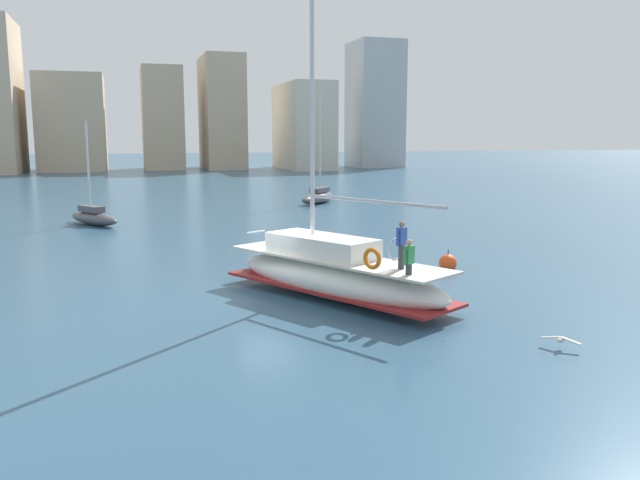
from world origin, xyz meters
TOP-DOWN VIEW (x-y plane):
  - ground_plane at (0.00, 0.00)m, footprint 400.00×400.00m
  - main_sailboat at (1.87, -1.70)m, footprint 6.72×9.57m
  - moored_sloop_near at (-7.18, 21.21)m, footprint 3.78×4.96m
  - moored_sloop_far at (10.76, 30.12)m, footprint 4.80×5.19m
  - seagull at (6.00, -8.92)m, footprint 0.76×0.94m
  - mooring_buoy at (8.25, 1.83)m, footprint 0.78×0.78m
  - waterfront_buildings at (-2.87, 91.12)m, footprint 87.49×21.70m

SIDE VIEW (x-z plane):
  - ground_plane at x=0.00m, z-range 0.00..0.00m
  - mooring_buoy at x=8.25m, z-range -0.26..0.73m
  - seagull at x=6.00m, z-range 0.19..0.36m
  - moored_sloop_near at x=-7.18m, z-range -2.81..3.89m
  - moored_sloop_far at x=10.76m, z-range -4.12..5.38m
  - main_sailboat at x=1.87m, z-range -5.26..7.07m
  - waterfront_buildings at x=-2.87m, z-range -1.85..21.41m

